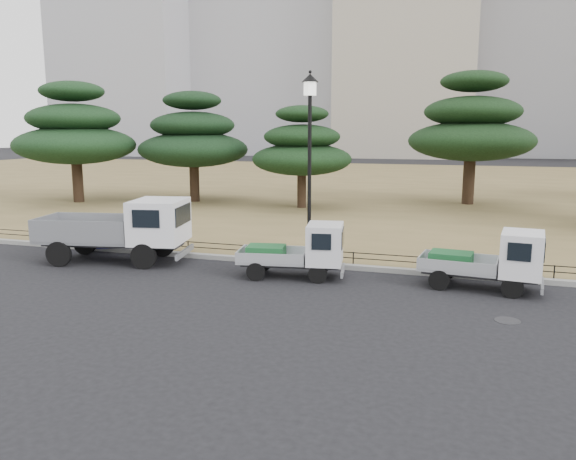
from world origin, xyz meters
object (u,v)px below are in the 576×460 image
(truck_kei_rear, at_px, (490,260))
(tarp_pile, at_px, (112,234))
(street_lamp, at_px, (310,136))
(truck_kei_front, at_px, (299,251))
(truck_large, at_px, (122,227))

(truck_kei_rear, relative_size, tarp_pile, 1.66)
(street_lamp, distance_m, tarp_pile, 8.61)
(truck_kei_rear, distance_m, tarp_pile, 13.56)
(truck_kei_rear, distance_m, street_lamp, 6.78)
(truck_kei_front, distance_m, truck_kei_rear, 5.52)
(truck_kei_front, height_order, truck_kei_rear, truck_kei_rear)
(truck_kei_rear, xyz_separation_m, street_lamp, (-5.69, 1.41, 3.41))
(truck_large, distance_m, tarp_pile, 2.38)
(truck_large, relative_size, street_lamp, 0.86)
(truck_large, distance_m, truck_kei_rear, 11.88)
(truck_large, xyz_separation_m, street_lamp, (6.18, 1.59, 3.07))
(street_lamp, height_order, tarp_pile, street_lamp)
(truck_kei_rear, bearing_deg, tarp_pile, 179.94)
(street_lamp, xyz_separation_m, tarp_pile, (-7.78, 0.06, -3.67))
(truck_kei_rear, xyz_separation_m, tarp_pile, (-13.48, 1.46, -0.26))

